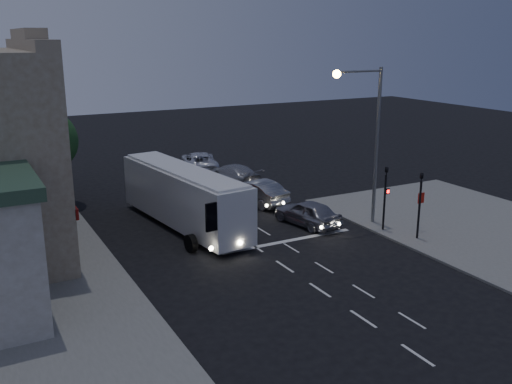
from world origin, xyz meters
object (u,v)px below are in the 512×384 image
traffic_signal_main (385,191)px  streetlight (369,129)px  car_suv (307,213)px  car_sedan_b (232,175)px  car_sedan_c (199,162)px  regulatory_sign (420,205)px  tour_bus (183,195)px  car_sedan_a (255,192)px  street_tree (45,138)px  traffic_signal_side (420,197)px

traffic_signal_main → streetlight: streetlight is taller
car_suv → traffic_signal_main: size_ratio=1.09×
streetlight → car_sedan_b: bearing=102.9°
car_sedan_b → traffic_signal_main: bearing=92.5°
car_sedan_b → car_sedan_c: (-0.38, 5.29, 0.02)m
regulatory_sign → car_sedan_b: bearing=108.0°
streetlight → tour_bus: bearing=153.3°
car_sedan_b → streetlight: size_ratio=0.61×
car_sedan_a → tour_bus: bearing=6.7°
car_sedan_a → street_tree: 13.87m
car_sedan_b → streetlight: 13.39m
car_suv → street_tree: 17.30m
street_tree → car_sedan_a: bearing=-26.0°
traffic_signal_main → car_sedan_c: bearing=100.3°
traffic_signal_main → traffic_signal_side: bearing=-70.5°
car_sedan_b → regulatory_sign: (4.74, -14.57, 0.80)m
car_sedan_b → car_sedan_c: size_ratio=0.94×
car_sedan_a → car_sedan_c: car_sedan_a is taller
car_suv → car_sedan_a: size_ratio=0.90×
car_sedan_a → car_sedan_c: (0.37, 10.46, -0.00)m
traffic_signal_side → car_sedan_a: bearing=113.4°
tour_bus → car_sedan_c: size_ratio=1.99×
car_sedan_c → traffic_signal_main: 19.22m
tour_bus → traffic_signal_main: 11.48m
traffic_signal_side → street_tree: street_tree is taller
traffic_signal_main → car_suv: bearing=136.5°
traffic_signal_main → regulatory_sign: traffic_signal_main is taller
car_sedan_c → traffic_signal_side: 21.29m
streetlight → traffic_signal_main: bearing=-79.8°
tour_bus → streetlight: 11.22m
traffic_signal_main → street_tree: size_ratio=0.66×
traffic_signal_main → street_tree: 21.38m
car_sedan_a → traffic_signal_main: 9.34m
car_sedan_c → street_tree: (-12.39, -4.60, 3.69)m
car_sedan_b → traffic_signal_side: traffic_signal_side is taller
car_sedan_b → car_sedan_c: car_sedan_c is taller
car_sedan_b → traffic_signal_side: size_ratio=1.34×
car_sedan_a → street_tree: street_tree is taller
streetlight → street_tree: size_ratio=1.45×
tour_bus → car_suv: 7.30m
car_sedan_a → car_sedan_b: size_ratio=0.90×
car_sedan_c → traffic_signal_side: (4.11, -20.83, 1.61)m
car_suv → street_tree: street_tree is taller
car_sedan_a → traffic_signal_side: bearing=99.5°
car_suv → car_sedan_b: (0.14, 10.53, 0.04)m
car_suv → regulatory_sign: size_ratio=2.03×
car_sedan_c → street_tree: 13.72m
car_sedan_a → streetlight: (3.53, -6.96, 4.92)m
traffic_signal_side → regulatory_sign: 1.61m
traffic_signal_side → street_tree: size_ratio=0.66×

